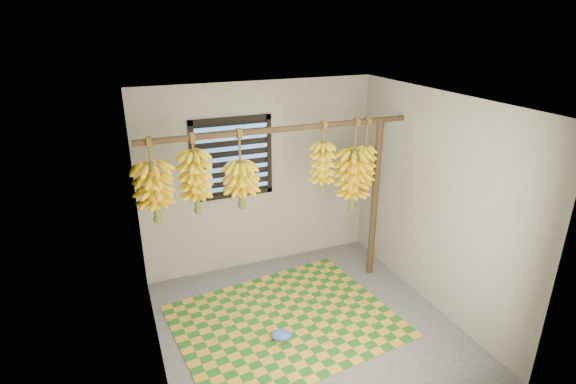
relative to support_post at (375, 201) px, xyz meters
name	(u,v)px	position (x,y,z in m)	size (l,w,h in m)	color
floor	(307,327)	(-1.20, -0.70, -1.00)	(3.00, 3.00, 0.01)	#474747
ceiling	(312,101)	(-1.20, -0.70, 1.40)	(3.00, 3.00, 0.01)	silver
wall_back	(260,177)	(-1.20, 0.80, 0.20)	(3.00, 0.01, 2.40)	gray
wall_left	(149,254)	(-2.71, -0.70, 0.20)	(0.01, 3.00, 2.40)	gray
wall_right	(435,203)	(0.30, -0.70, 0.20)	(0.01, 3.00, 2.40)	gray
window	(232,158)	(-1.55, 0.78, 0.50)	(1.00, 0.04, 1.00)	black
hanging_pole	(283,129)	(-1.20, 0.00, 1.00)	(0.06, 0.06, 3.00)	#442E19
support_post	(375,201)	(0.00, 0.00, 0.00)	(0.08, 0.08, 2.00)	#442E19
woven_mat	(285,321)	(-1.39, -0.53, -0.99)	(2.27, 1.82, 0.01)	#1E5E1B
plastic_bag	(281,335)	(-1.54, -0.79, -0.95)	(0.22, 0.16, 0.09)	#315ABA
banana_bunch_a	(155,192)	(-2.55, 0.00, 0.49)	(0.37, 0.37, 0.87)	brown
banana_bunch_b	(196,182)	(-2.14, 0.00, 0.55)	(0.32, 0.32, 0.84)	brown
banana_bunch_c	(241,184)	(-1.67, 0.00, 0.45)	(0.35, 0.35, 0.85)	brown
banana_bunch_d	(322,169)	(-0.72, 0.00, 0.51)	(0.28, 0.28, 0.86)	brown
banana_bunch_e	(353,180)	(-0.32, 0.00, 0.32)	(0.41, 0.41, 1.10)	brown
banana_bunch_f	(364,169)	(-0.17, 0.00, 0.44)	(0.25, 0.25, 0.91)	brown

